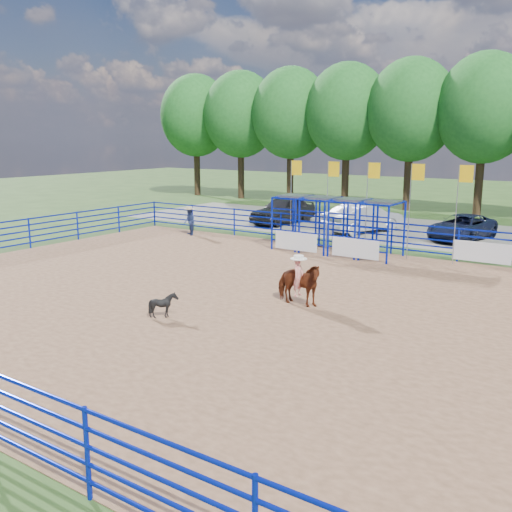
# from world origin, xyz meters

# --- Properties ---
(ground) EXTENTS (120.00, 120.00, 0.00)m
(ground) POSITION_xyz_m (0.00, 0.00, 0.00)
(ground) COLOR #385823
(ground) RESTS_ON ground
(arena_dirt) EXTENTS (30.00, 20.00, 0.02)m
(arena_dirt) POSITION_xyz_m (0.00, 0.00, 0.01)
(arena_dirt) COLOR #8E6547
(arena_dirt) RESTS_ON ground
(gravel_strip) EXTENTS (40.00, 10.00, 0.01)m
(gravel_strip) POSITION_xyz_m (0.00, 17.00, 0.01)
(gravel_strip) COLOR gray
(gravel_strip) RESTS_ON ground
(horse_and_rider) EXTENTS (1.71, 0.80, 2.26)m
(horse_and_rider) POSITION_xyz_m (0.57, 0.43, 0.83)
(horse_and_rider) COLOR maroon
(horse_and_rider) RESTS_ON arena_dirt
(calf) EXTENTS (0.70, 0.63, 0.78)m
(calf) POSITION_xyz_m (-2.13, -2.93, 0.41)
(calf) COLOR black
(calf) RESTS_ON arena_dirt
(spectator_cowboy) EXTENTS (0.91, 0.87, 1.54)m
(spectator_cowboy) POSITION_xyz_m (-11.04, 8.64, 0.80)
(spectator_cowboy) COLOR navy
(spectator_cowboy) RESTS_ON arena_dirt
(car_a) EXTENTS (2.54, 5.06, 1.65)m
(car_a) POSITION_xyz_m (-9.17, 15.38, 0.84)
(car_a) COLOR black
(car_a) RESTS_ON gravel_strip
(car_b) EXTENTS (3.46, 5.11, 1.59)m
(car_b) POSITION_xyz_m (-3.60, 15.04, 0.81)
(car_b) COLOR #979A9F
(car_b) RESTS_ON gravel_strip
(car_c) EXTENTS (2.96, 5.04, 1.32)m
(car_c) POSITION_xyz_m (1.68, 15.72, 0.67)
(car_c) COLOR #141933
(car_c) RESTS_ON gravel_strip
(perimeter_fence) EXTENTS (30.10, 20.10, 1.50)m
(perimeter_fence) POSITION_xyz_m (0.00, 0.00, 0.75)
(perimeter_fence) COLOR #081CBC
(perimeter_fence) RESTS_ON ground
(chute_assembly) EXTENTS (19.32, 2.41, 4.20)m
(chute_assembly) POSITION_xyz_m (-1.90, 8.84, 1.26)
(chute_assembly) COLOR #081CBC
(chute_assembly) RESTS_ON ground
(treeline) EXTENTS (56.40, 6.40, 11.24)m
(treeline) POSITION_xyz_m (0.00, 26.00, 7.53)
(treeline) COLOR #3F2B19
(treeline) RESTS_ON ground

